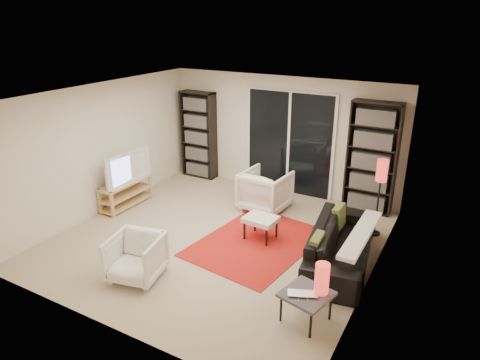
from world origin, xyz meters
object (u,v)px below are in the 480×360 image
(bookshelf_right, at_px, (372,158))
(sofa, at_px, (341,244))
(bookshelf_left, at_px, (199,135))
(ottoman, at_px, (261,220))
(floor_lamp, at_px, (381,179))
(armchair_back, at_px, (265,190))
(side_table, at_px, (307,296))
(armchair_front, at_px, (136,257))
(tv_stand, at_px, (126,193))

(bookshelf_right, height_order, sofa, bookshelf_right)
(bookshelf_left, height_order, ottoman, bookshelf_left)
(bookshelf_right, height_order, floor_lamp, bookshelf_right)
(armchair_back, distance_m, side_table, 3.24)
(bookshelf_left, distance_m, armchair_back, 2.38)
(armchair_front, height_order, floor_lamp, floor_lamp)
(bookshelf_right, xyz_separation_m, ottoman, (-1.28, -2.00, -0.71))
(armchair_back, height_order, ottoman, armchair_back)
(side_table, bearing_deg, bookshelf_left, 138.08)
(tv_stand, bearing_deg, bookshelf_right, 26.40)
(ottoman, bearing_deg, armchair_front, -119.08)
(tv_stand, distance_m, armchair_back, 2.72)
(sofa, distance_m, ottoman, 1.39)
(armchair_front, distance_m, side_table, 2.46)
(ottoman, xyz_separation_m, side_table, (1.40, -1.57, 0.02))
(bookshelf_left, distance_m, sofa, 4.52)
(floor_lamp, bearing_deg, bookshelf_left, 167.88)
(bookshelf_left, distance_m, side_table, 5.38)
(armchair_back, height_order, armchair_front, armchair_back)
(armchair_back, relative_size, side_table, 1.31)
(sofa, height_order, ottoman, sofa)
(tv_stand, bearing_deg, armchair_front, -43.88)
(bookshelf_right, relative_size, ottoman, 3.80)
(side_table, xyz_separation_m, floor_lamp, (0.24, 2.66, 0.66))
(bookshelf_right, xyz_separation_m, tv_stand, (-4.18, -2.07, -0.79))
(bookshelf_right, height_order, armchair_front, bookshelf_right)
(armchair_front, bearing_deg, bookshelf_right, 46.41)
(armchair_front, relative_size, ottoman, 1.29)
(sofa, xyz_separation_m, ottoman, (-1.39, 0.07, 0.04))
(armchair_back, relative_size, armchair_front, 1.19)
(bookshelf_right, relative_size, floor_lamp, 1.56)
(armchair_back, bearing_deg, sofa, 152.04)
(bookshelf_left, xyz_separation_m, armchair_back, (2.13, -0.91, -0.59))
(floor_lamp, bearing_deg, ottoman, -146.26)
(side_table, distance_m, floor_lamp, 2.75)
(bookshelf_left, relative_size, floor_lamp, 1.45)
(side_table, bearing_deg, ottoman, 131.71)
(armchair_back, distance_m, ottoman, 1.18)
(tv_stand, height_order, side_table, tv_stand)
(armchair_back, bearing_deg, tv_stand, 29.90)
(bookshelf_right, bearing_deg, bookshelf_left, 180.00)
(tv_stand, distance_m, side_table, 4.55)
(bookshelf_right, height_order, ottoman, bookshelf_right)
(tv_stand, distance_m, ottoman, 2.90)
(bookshelf_right, distance_m, floor_lamp, 0.97)
(tv_stand, xyz_separation_m, armchair_front, (1.86, -1.79, 0.06))
(sofa, xyz_separation_m, armchair_front, (-2.42, -1.79, 0.02))
(tv_stand, height_order, armchair_back, armchair_back)
(bookshelf_right, xyz_separation_m, armchair_front, (-2.31, -3.86, -0.72))
(bookshelf_left, relative_size, ottoman, 3.53)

